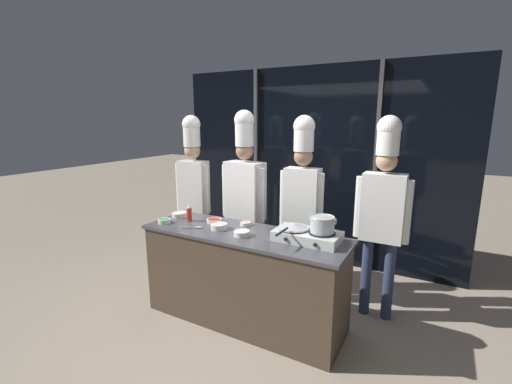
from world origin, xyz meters
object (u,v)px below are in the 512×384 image
(prep_bowl_scallions, at_px, (164,221))
(prep_bowl_chili_flakes, at_px, (214,220))
(stock_pot, at_px, (322,224))
(prep_bowl_shrimp, at_px, (246,224))
(portable_stove, at_px, (307,236))
(frying_pan, at_px, (293,225))
(chef_pastry, at_px, (383,202))
(squeeze_bottle_chili, at_px, (189,213))
(prep_bowl_noodles, at_px, (179,214))
(chef_head, at_px, (193,181))
(prep_bowl_chicken, at_px, (219,226))
(serving_spoon_slotted, at_px, (196,227))
(prep_bowl_bean_sprouts, at_px, (242,233))
(chef_sous, at_px, (245,189))
(chef_line, at_px, (302,192))

(prep_bowl_scallions, height_order, prep_bowl_chili_flakes, prep_bowl_scallions)
(stock_pot, distance_m, prep_bowl_shrimp, 0.87)
(prep_bowl_chili_flakes, bearing_deg, prep_bowl_scallions, -148.47)
(portable_stove, relative_size, frying_pan, 1.14)
(frying_pan, height_order, chef_pastry, chef_pastry)
(stock_pot, relative_size, prep_bowl_scallions, 1.77)
(squeeze_bottle_chili, bearing_deg, prep_bowl_noodles, 162.07)
(chef_head, bearing_deg, stock_pot, 159.39)
(prep_bowl_shrimp, bearing_deg, prep_bowl_noodles, -173.77)
(frying_pan, relative_size, chef_head, 0.25)
(stock_pot, relative_size, chef_pastry, 0.12)
(squeeze_bottle_chili, distance_m, prep_bowl_scallions, 0.27)
(chef_head, distance_m, chef_pastry, 2.27)
(portable_stove, xyz_separation_m, prep_bowl_scallions, (-1.50, -0.22, -0.02))
(stock_pot, distance_m, prep_bowl_chicken, 1.03)
(prep_bowl_scallions, bearing_deg, serving_spoon_slotted, 3.38)
(stock_pot, bearing_deg, chef_head, 163.27)
(squeeze_bottle_chili, xyz_separation_m, serving_spoon_slotted, (0.21, -0.16, -0.08))
(portable_stove, distance_m, prep_bowl_shrimp, 0.72)
(portable_stove, height_order, prep_bowl_shrimp, portable_stove)
(prep_bowl_shrimp, relative_size, serving_spoon_slotted, 0.54)
(prep_bowl_bean_sprouts, bearing_deg, serving_spoon_slotted, -177.81)
(stock_pot, relative_size, prep_bowl_bean_sprouts, 1.56)
(prep_bowl_shrimp, height_order, prep_bowl_noodles, prep_bowl_noodles)
(prep_bowl_bean_sprouts, relative_size, serving_spoon_slotted, 0.76)
(prep_bowl_chili_flakes, height_order, chef_sous, chef_sous)
(prep_bowl_chicken, xyz_separation_m, chef_sous, (-0.13, 0.72, 0.24))
(portable_stove, xyz_separation_m, chef_sous, (-1.01, 0.60, 0.22))
(prep_bowl_shrimp, relative_size, prep_bowl_noodles, 0.66)
(chef_head, bearing_deg, chef_sous, 178.92)
(squeeze_bottle_chili, xyz_separation_m, prep_bowl_scallions, (-0.19, -0.18, -0.06))
(frying_pan, height_order, prep_bowl_chili_flakes, frying_pan)
(portable_stove, xyz_separation_m, prep_bowl_noodles, (-1.52, 0.03, -0.02))
(prep_bowl_noodles, relative_size, serving_spoon_slotted, 0.81)
(stock_pot, relative_size, chef_head, 0.12)
(serving_spoon_slotted, height_order, chef_line, chef_line)
(prep_bowl_shrimp, relative_size, chef_line, 0.05)
(squeeze_bottle_chili, height_order, prep_bowl_bean_sprouts, squeeze_bottle_chili)
(frying_pan, relative_size, prep_bowl_noodles, 3.11)
(serving_spoon_slotted, bearing_deg, prep_bowl_shrimp, 38.23)
(squeeze_bottle_chili, bearing_deg, chef_head, 125.26)
(chef_sous, distance_m, chef_pastry, 1.54)
(prep_bowl_chili_flakes, xyz_separation_m, chef_line, (0.77, 0.55, 0.28))
(serving_spoon_slotted, distance_m, chef_sous, 0.84)
(prep_bowl_chicken, height_order, chef_sous, chef_sous)
(prep_bowl_noodles, bearing_deg, prep_bowl_scallions, -86.20)
(prep_bowl_shrimp, distance_m, prep_bowl_noodles, 0.81)
(chef_sous, bearing_deg, serving_spoon_slotted, 90.05)
(frying_pan, xyz_separation_m, squeeze_bottle_chili, (-1.18, -0.04, -0.04))
(prep_bowl_shrimp, relative_size, chef_pastry, 0.05)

